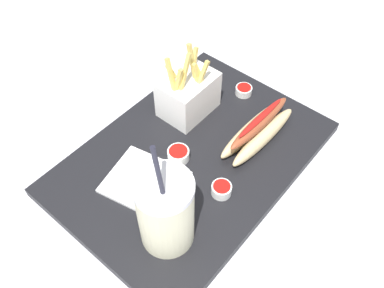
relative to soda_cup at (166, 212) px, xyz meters
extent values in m
cube|color=silver|center=(-0.15, -0.07, -0.10)|extent=(2.40, 2.40, 0.02)
cube|color=black|center=(-0.15, -0.07, -0.08)|extent=(0.49, 0.34, 0.02)
cylinder|color=beige|center=(0.00, 0.00, -0.01)|extent=(0.08, 0.08, 0.13)
cylinder|color=white|center=(0.00, 0.00, 0.06)|extent=(0.09, 0.09, 0.01)
cylinder|color=#262633|center=(0.01, 0.00, 0.11)|extent=(0.01, 0.03, 0.08)
cube|color=white|center=(-0.23, -0.15, -0.03)|extent=(0.11, 0.08, 0.08)
cube|color=#E5C660|center=(-0.24, -0.13, 0.02)|extent=(0.03, 0.01, 0.06)
cube|color=#E5C660|center=(-0.21, -0.15, 0.04)|extent=(0.04, 0.01, 0.08)
cube|color=#E5C660|center=(-0.27, -0.17, 0.02)|extent=(0.03, 0.01, 0.06)
cube|color=#E5C660|center=(-0.19, -0.16, 0.03)|extent=(0.01, 0.03, 0.07)
cube|color=#E5C660|center=(-0.24, -0.14, 0.02)|extent=(0.01, 0.02, 0.06)
cube|color=#E5C660|center=(-0.24, -0.13, 0.02)|extent=(0.01, 0.03, 0.05)
cube|color=#E5C660|center=(-0.20, -0.15, 0.03)|extent=(0.01, 0.02, 0.06)
cube|color=#E5C660|center=(-0.24, -0.15, 0.04)|extent=(0.01, 0.02, 0.09)
cube|color=#E5C660|center=(-0.22, -0.18, 0.01)|extent=(0.02, 0.02, 0.06)
ellipsoid|color=#E5C689|center=(-0.26, -0.02, -0.05)|extent=(0.18, 0.03, 0.03)
ellipsoid|color=#E5C689|center=(-0.25, 0.01, -0.05)|extent=(0.18, 0.03, 0.03)
ellipsoid|color=#994728|center=(-0.26, -0.01, -0.03)|extent=(0.17, 0.03, 0.02)
ellipsoid|color=red|center=(-0.26, -0.01, -0.01)|extent=(0.13, 0.02, 0.01)
cylinder|color=white|center=(-0.12, 0.02, -0.06)|extent=(0.03, 0.03, 0.02)
cylinder|color=#B2140F|center=(-0.12, 0.02, -0.05)|extent=(0.03, 0.03, 0.01)
cylinder|color=white|center=(-0.13, -0.09, -0.06)|extent=(0.04, 0.04, 0.02)
cylinder|color=#B2140F|center=(-0.13, -0.09, -0.05)|extent=(0.03, 0.03, 0.01)
cylinder|color=white|center=(-0.34, -0.10, -0.06)|extent=(0.03, 0.03, 0.02)
cylinder|color=#B2140F|center=(-0.34, -0.10, -0.06)|extent=(0.03, 0.03, 0.01)
cube|color=white|center=(-0.05, -0.10, -0.07)|extent=(0.13, 0.15, 0.01)
camera|label=1|loc=(0.21, 0.22, 0.52)|focal=38.45mm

